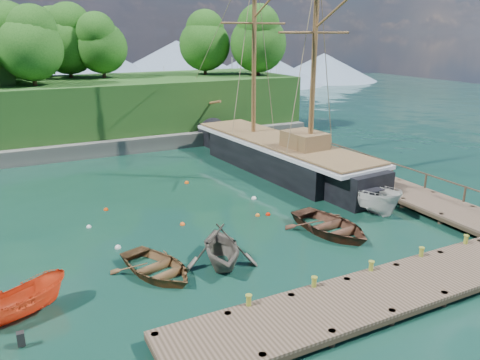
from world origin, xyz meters
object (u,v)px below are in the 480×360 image
object	(u,v)px
rowboat_2	(330,233)
schooner	(279,157)
rowboat_0	(157,274)
motorboat_orange	(22,317)
rowboat_1	(221,264)
cabin_boat_white	(366,210)

from	to	relation	value
rowboat_2	schooner	world-z (taller)	schooner
rowboat_0	rowboat_2	xyz separation A→B (m)	(9.83, 0.17, 0.00)
schooner	motorboat_orange	bearing A→B (deg)	-151.42
rowboat_1	schooner	size ratio (longest dim) A/B	0.15
rowboat_1	rowboat_2	world-z (taller)	rowboat_1
rowboat_0	cabin_boat_white	world-z (taller)	cabin_boat_white
motorboat_orange	cabin_boat_white	world-z (taller)	cabin_boat_white
schooner	cabin_boat_white	bearing A→B (deg)	-93.17
rowboat_0	cabin_boat_white	bearing A→B (deg)	-9.65
rowboat_2	cabin_boat_white	bearing A→B (deg)	16.15
schooner	rowboat_0	bearing A→B (deg)	-143.89
rowboat_0	schooner	world-z (taller)	schooner
rowboat_0	rowboat_1	world-z (taller)	rowboat_1
rowboat_2	cabin_boat_white	distance (m)	4.47
rowboat_0	motorboat_orange	size ratio (longest dim) A/B	1.18
rowboat_0	schooner	xyz separation A→B (m)	(13.66, 11.82, 1.06)
cabin_boat_white	schooner	bearing A→B (deg)	90.49
rowboat_0	motorboat_orange	world-z (taller)	motorboat_orange
rowboat_2	schooner	size ratio (longest dim) A/B	0.19
rowboat_0	cabin_boat_white	size ratio (longest dim) A/B	0.84
cabin_boat_white	rowboat_0	bearing A→B (deg)	-173.13
rowboat_2	motorboat_orange	xyz separation A→B (m)	(-15.48, -1.06, 0.00)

